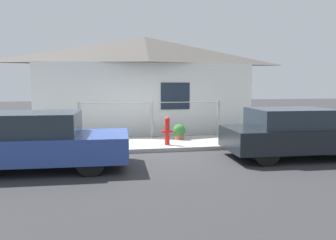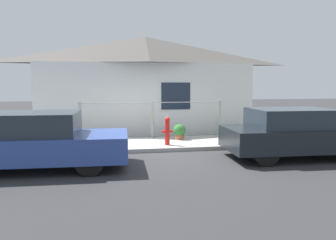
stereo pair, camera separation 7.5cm
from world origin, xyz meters
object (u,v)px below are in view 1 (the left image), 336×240
(potted_plant_near_hydrant, at_px, (179,131))
(potted_plant_corner, at_px, (250,128))
(fire_hydrant, at_px, (167,130))
(car_left, at_px, (31,141))
(potted_plant_by_fence, at_px, (50,132))
(car_right, at_px, (294,133))

(potted_plant_near_hydrant, relative_size, potted_plant_corner, 0.88)
(potted_plant_corner, bearing_deg, potted_plant_near_hydrant, -177.79)
(potted_plant_near_hydrant, distance_m, potted_plant_corner, 2.57)
(potted_plant_corner, bearing_deg, fire_hydrant, -162.35)
(fire_hydrant, bearing_deg, potted_plant_near_hydrant, 57.54)
(car_left, xyz_separation_m, fire_hydrant, (3.49, 1.83, -0.10))
(potted_plant_near_hydrant, bearing_deg, fire_hydrant, -122.46)
(potted_plant_by_fence, height_order, potted_plant_corner, potted_plant_by_fence)
(potted_plant_corner, bearing_deg, potted_plant_by_fence, -179.58)
(car_left, distance_m, fire_hydrant, 3.94)
(fire_hydrant, height_order, potted_plant_near_hydrant, fire_hydrant)
(potted_plant_near_hydrant, height_order, potted_plant_by_fence, potted_plant_by_fence)
(car_left, distance_m, car_right, 6.57)
(car_left, relative_size, potted_plant_near_hydrant, 8.46)
(potted_plant_near_hydrant, bearing_deg, car_left, -146.15)
(potted_plant_by_fence, bearing_deg, potted_plant_corner, 0.42)
(car_right, distance_m, potted_plant_near_hydrant, 3.71)
(car_right, relative_size, potted_plant_near_hydrant, 7.31)
(fire_hydrant, bearing_deg, car_left, -152.40)
(car_left, xyz_separation_m, car_right, (6.57, -0.00, 0.00))
(potted_plant_corner, bearing_deg, car_left, -156.94)
(potted_plant_by_fence, xyz_separation_m, potted_plant_corner, (6.69, 0.05, -0.04))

